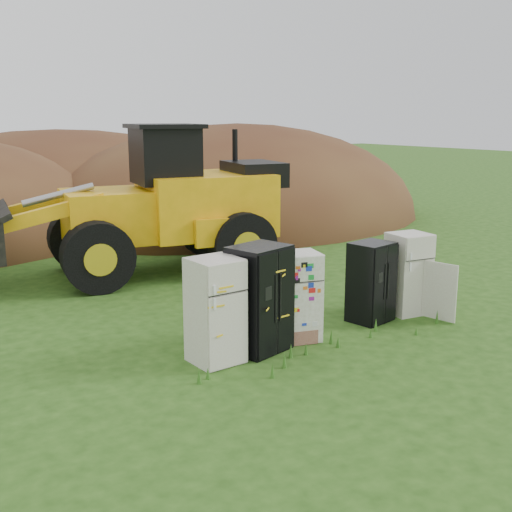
{
  "coord_description": "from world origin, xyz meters",
  "views": [
    {
      "loc": [
        -7.88,
        -9.01,
        4.21
      ],
      "look_at": [
        -0.11,
        2.0,
        1.22
      ],
      "focal_mm": 45.0,
      "sensor_mm": 36.0,
      "label": 1
    }
  ],
  "objects_px": {
    "fridge_black_right": "(371,282)",
    "fridge_leftmost": "(215,311)",
    "fridge_black_side": "(259,299)",
    "fridge_open_door": "(408,273)",
    "fridge_sticker": "(298,296)",
    "wheel_loader": "(129,202)"
  },
  "relations": [
    {
      "from": "fridge_black_right",
      "to": "fridge_leftmost",
      "type": "bearing_deg",
      "value": 171.98
    },
    {
      "from": "fridge_black_side",
      "to": "fridge_open_door",
      "type": "bearing_deg",
      "value": -13.54
    },
    {
      "from": "fridge_sticker",
      "to": "fridge_black_right",
      "type": "relative_size",
      "value": 1.02
    },
    {
      "from": "fridge_leftmost",
      "to": "wheel_loader",
      "type": "distance_m",
      "value": 6.7
    },
    {
      "from": "fridge_black_side",
      "to": "fridge_leftmost",
      "type": "bearing_deg",
      "value": 167.2
    },
    {
      "from": "fridge_black_right",
      "to": "fridge_open_door",
      "type": "distance_m",
      "value": 1.04
    },
    {
      "from": "fridge_black_side",
      "to": "fridge_black_right",
      "type": "distance_m",
      "value": 2.87
    },
    {
      "from": "fridge_sticker",
      "to": "fridge_open_door",
      "type": "distance_m",
      "value": 2.97
    },
    {
      "from": "fridge_leftmost",
      "to": "fridge_black_right",
      "type": "distance_m",
      "value": 3.8
    },
    {
      "from": "fridge_leftmost",
      "to": "fridge_black_right",
      "type": "bearing_deg",
      "value": -0.5
    },
    {
      "from": "fridge_black_right",
      "to": "fridge_black_side",
      "type": "bearing_deg",
      "value": 172.09
    },
    {
      "from": "fridge_open_door",
      "to": "wheel_loader",
      "type": "relative_size",
      "value": 0.21
    },
    {
      "from": "fridge_leftmost",
      "to": "fridge_black_right",
      "type": "relative_size",
      "value": 1.11
    },
    {
      "from": "fridge_black_side",
      "to": "fridge_sticker",
      "type": "height_order",
      "value": "fridge_black_side"
    },
    {
      "from": "fridge_leftmost",
      "to": "fridge_sticker",
      "type": "xyz_separation_m",
      "value": [
        1.88,
        0.06,
        -0.07
      ]
    },
    {
      "from": "fridge_black_side",
      "to": "fridge_open_door",
      "type": "relative_size",
      "value": 1.11
    },
    {
      "from": "fridge_sticker",
      "to": "fridge_black_right",
      "type": "xyz_separation_m",
      "value": [
        1.93,
        0.01,
        -0.02
      ]
    },
    {
      "from": "fridge_black_side",
      "to": "wheel_loader",
      "type": "height_order",
      "value": "wheel_loader"
    },
    {
      "from": "fridge_black_side",
      "to": "wheel_loader",
      "type": "relative_size",
      "value": 0.24
    },
    {
      "from": "fridge_black_right",
      "to": "fridge_open_door",
      "type": "relative_size",
      "value": 0.95
    },
    {
      "from": "fridge_sticker",
      "to": "fridge_leftmost",
      "type": "bearing_deg",
      "value": -160.7
    },
    {
      "from": "wheel_loader",
      "to": "fridge_black_right",
      "type": "bearing_deg",
      "value": -58.05
    }
  ]
}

